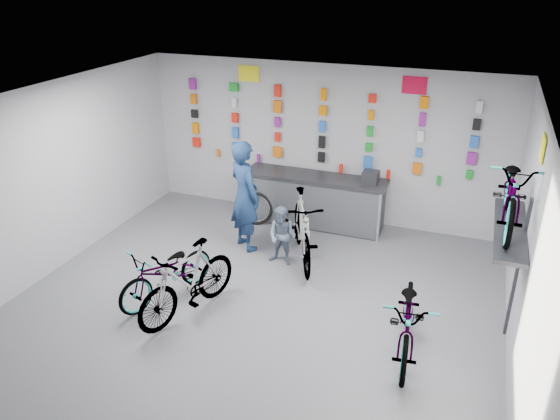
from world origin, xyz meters
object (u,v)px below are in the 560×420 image
at_px(bike_left, 167,273).
at_px(bike_center, 187,281).
at_px(counter, 314,201).
at_px(bike_right, 409,319).
at_px(clerk, 245,196).
at_px(customer, 282,236).
at_px(bike_service, 302,228).

height_order(bike_left, bike_center, bike_center).
distance_m(counter, bike_right, 3.92).
xyz_separation_m(bike_center, clerk, (-0.06, 2.16, 0.44)).
height_order(bike_left, customer, customer).
distance_m(counter, bike_center, 3.55).
xyz_separation_m(bike_left, bike_center, (0.49, -0.24, 0.10)).
height_order(bike_center, clerk, clerk).
bearing_deg(bike_left, bike_right, 21.44).
height_order(bike_right, clerk, clerk).
distance_m(bike_left, customer, 2.02).
xyz_separation_m(bike_left, clerk, (0.43, 1.92, 0.54)).
xyz_separation_m(bike_right, bike_service, (-2.04, 1.81, 0.10)).
bearing_deg(bike_right, bike_service, 132.31).
bearing_deg(bike_right, customer, 139.61).
relative_size(bike_left, bike_right, 0.90).
bearing_deg(counter, bike_left, -111.82).
height_order(bike_center, customer, bike_center).
xyz_separation_m(counter, bike_center, (-0.80, -3.46, 0.05)).
bearing_deg(bike_service, clerk, 149.89).
distance_m(counter, clerk, 1.64).
bearing_deg(customer, clerk, 162.83).
height_order(bike_left, clerk, clerk).
bearing_deg(clerk, bike_right, -176.18).
bearing_deg(bike_left, bike_center, -4.72).
distance_m(bike_left, bike_service, 2.38).
bearing_deg(bike_left, clerk, 98.59).
bearing_deg(customer, bike_right, -29.39).
bearing_deg(bike_center, bike_left, 172.37).
bearing_deg(counter, bike_right, -54.79).
relative_size(bike_left, customer, 1.63).
height_order(counter, bike_service, bike_service).
xyz_separation_m(bike_right, clerk, (-3.12, 1.90, 0.49)).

